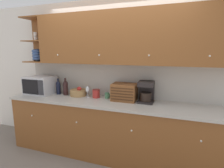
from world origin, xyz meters
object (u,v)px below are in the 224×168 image
at_px(wine_bottle, 66,87).
at_px(fruit_basket, 78,92).
at_px(coffee_maker, 146,92).
at_px(microwave, 40,85).
at_px(storage_canister, 96,94).
at_px(second_wine_bottle, 58,87).
at_px(bread_box, 124,92).
at_px(wine_glass, 88,90).
at_px(mug, 107,96).

height_order(wine_bottle, fruit_basket, wine_bottle).
bearing_deg(wine_bottle, coffee_maker, 1.00).
bearing_deg(microwave, storage_canister, 3.71).
xyz_separation_m(microwave, coffee_maker, (1.96, 0.09, 0.00)).
bearing_deg(second_wine_bottle, wine_bottle, -2.36).
height_order(storage_canister, coffee_maker, coffee_maker).
distance_m(wine_bottle, bread_box, 1.11).
bearing_deg(microwave, bread_box, 2.48).
bearing_deg(second_wine_bottle, wine_glass, -1.88).
bearing_deg(mug, second_wine_bottle, -178.51).
distance_m(second_wine_bottle, wine_glass, 0.61).
distance_m(second_wine_bottle, coffee_maker, 1.61).
relative_size(second_wine_bottle, storage_canister, 2.05).
relative_size(fruit_basket, storage_canister, 2.00).
height_order(microwave, wine_bottle, microwave).
height_order(wine_bottle, coffee_maker, coffee_maker).
xyz_separation_m(second_wine_bottle, bread_box, (1.27, -0.00, 0.00)).
height_order(wine_bottle, storage_canister, wine_bottle).
relative_size(second_wine_bottle, wine_bottle, 0.95).
distance_m(microwave, storage_canister, 1.12).
xyz_separation_m(wine_bottle, mug, (0.80, 0.03, -0.09)).
xyz_separation_m(wine_bottle, bread_box, (1.11, 0.01, -0.00)).
xyz_separation_m(second_wine_bottle, wine_glass, (0.61, -0.02, -0.00)).
relative_size(wine_bottle, wine_glass, 1.62).
bearing_deg(storage_canister, mug, 6.97).
bearing_deg(coffee_maker, storage_canister, -178.82).
height_order(microwave, second_wine_bottle, microwave).
xyz_separation_m(microwave, fruit_basket, (0.75, 0.09, -0.11)).
relative_size(microwave, coffee_maker, 1.50).
height_order(second_wine_bottle, wine_bottle, wine_bottle).
bearing_deg(second_wine_bottle, coffee_maker, 0.66).
bearing_deg(coffee_maker, mug, 179.44).
xyz_separation_m(microwave, wine_glass, (0.96, 0.05, -0.03)).
xyz_separation_m(second_wine_bottle, storage_canister, (0.77, 0.00, -0.06)).
height_order(wine_glass, bread_box, bread_box).
bearing_deg(second_wine_bottle, fruit_basket, 3.23).
bearing_deg(wine_glass, bread_box, 1.68).
relative_size(storage_canister, mug, 1.53).
height_order(wine_bottle, bread_box, wine_bottle).
height_order(second_wine_bottle, coffee_maker, coffee_maker).
xyz_separation_m(storage_canister, coffee_maker, (0.85, 0.02, 0.09)).
distance_m(second_wine_bottle, wine_bottle, 0.16).
relative_size(wine_bottle, mug, 3.31).
bearing_deg(wine_glass, fruit_basket, 168.63).
xyz_separation_m(storage_canister, bread_box, (0.50, -0.00, 0.07)).
bearing_deg(bread_box, fruit_basket, 178.44).
height_order(microwave, bread_box, microwave).
distance_m(microwave, wine_bottle, 0.51).
bearing_deg(microwave, wine_bottle, 7.24).
bearing_deg(wine_bottle, microwave, -172.76).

